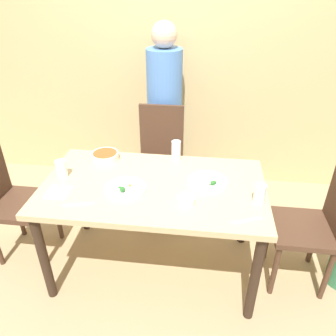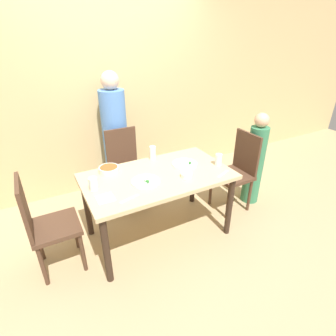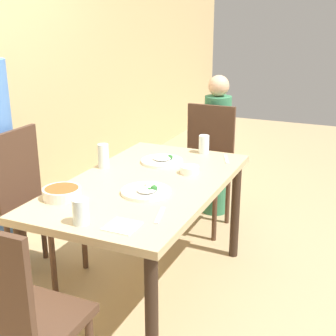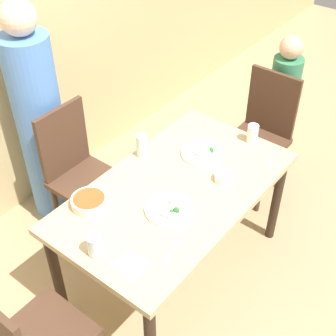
{
  "view_description": "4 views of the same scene",
  "coord_description": "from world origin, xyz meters",
  "px_view_note": "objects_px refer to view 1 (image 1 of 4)",
  "views": [
    {
      "loc": [
        0.31,
        -1.72,
        1.88
      ],
      "look_at": [
        0.09,
        0.08,
        0.81
      ],
      "focal_mm": 35.0,
      "sensor_mm": 36.0,
      "label": 1
    },
    {
      "loc": [
        -0.97,
        -2.01,
        1.94
      ],
      "look_at": [
        0.13,
        0.03,
        0.75
      ],
      "focal_mm": 28.0,
      "sensor_mm": 36.0,
      "label": 2
    },
    {
      "loc": [
        -2.2,
        -1.11,
        1.63
      ],
      "look_at": [
        0.1,
        -0.09,
        0.79
      ],
      "focal_mm": 50.0,
      "sensor_mm": 36.0,
      "label": 3
    },
    {
      "loc": [
        -1.56,
        -1.17,
        2.49
      ],
      "look_at": [
        -0.11,
        -0.03,
        0.96
      ],
      "focal_mm": 50.0,
      "sensor_mm": 36.0,
      "label": 4
    }
  ],
  "objects_px": {
    "chair_child_spot": "(316,222)",
    "person_adult": "(165,119)",
    "bowl_curry": "(105,156)",
    "plate_rice_adult": "(124,188)",
    "chair_adult_spot": "(160,157)",
    "glass_water_tall": "(176,151)"
  },
  "relations": [
    {
      "from": "chair_child_spot",
      "to": "person_adult",
      "type": "height_order",
      "value": "person_adult"
    },
    {
      "from": "bowl_curry",
      "to": "plate_rice_adult",
      "type": "distance_m",
      "value": 0.43
    },
    {
      "from": "chair_adult_spot",
      "to": "plate_rice_adult",
      "type": "distance_m",
      "value": 0.87
    },
    {
      "from": "bowl_curry",
      "to": "glass_water_tall",
      "type": "relative_size",
      "value": 1.33
    },
    {
      "from": "chair_child_spot",
      "to": "person_adult",
      "type": "xyz_separation_m",
      "value": [
        -1.13,
        1.05,
        0.23
      ]
    },
    {
      "from": "chair_adult_spot",
      "to": "person_adult",
      "type": "relative_size",
      "value": 0.6
    },
    {
      "from": "chair_child_spot",
      "to": "glass_water_tall",
      "type": "distance_m",
      "value": 1.04
    },
    {
      "from": "bowl_curry",
      "to": "glass_water_tall",
      "type": "xyz_separation_m",
      "value": [
        0.51,
        0.06,
        0.04
      ]
    },
    {
      "from": "bowl_curry",
      "to": "chair_child_spot",
      "type": "bearing_deg",
      "value": -10.23
    },
    {
      "from": "glass_water_tall",
      "to": "bowl_curry",
      "type": "bearing_deg",
      "value": -173.05
    },
    {
      "from": "bowl_curry",
      "to": "chair_adult_spot",
      "type": "bearing_deg",
      "value": 54.91
    },
    {
      "from": "glass_water_tall",
      "to": "plate_rice_adult",
      "type": "bearing_deg",
      "value": -123.1
    },
    {
      "from": "chair_child_spot",
      "to": "person_adult",
      "type": "distance_m",
      "value": 1.56
    },
    {
      "from": "plate_rice_adult",
      "to": "bowl_curry",
      "type": "bearing_deg",
      "value": 122.19
    },
    {
      "from": "person_adult",
      "to": "bowl_curry",
      "type": "height_order",
      "value": "person_adult"
    },
    {
      "from": "chair_adult_spot",
      "to": "glass_water_tall",
      "type": "height_order",
      "value": "chair_adult_spot"
    },
    {
      "from": "chair_child_spot",
      "to": "bowl_curry",
      "type": "xyz_separation_m",
      "value": [
        -1.45,
        0.26,
        0.24
      ]
    },
    {
      "from": "chair_adult_spot",
      "to": "chair_child_spot",
      "type": "xyz_separation_m",
      "value": [
        1.13,
        -0.73,
        0.0
      ]
    },
    {
      "from": "plate_rice_adult",
      "to": "glass_water_tall",
      "type": "bearing_deg",
      "value": 56.9
    },
    {
      "from": "person_adult",
      "to": "plate_rice_adult",
      "type": "height_order",
      "value": "person_adult"
    },
    {
      "from": "chair_adult_spot",
      "to": "glass_water_tall",
      "type": "xyz_separation_m",
      "value": [
        0.18,
        -0.41,
        0.29
      ]
    },
    {
      "from": "chair_adult_spot",
      "to": "plate_rice_adult",
      "type": "height_order",
      "value": "chair_adult_spot"
    }
  ]
}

